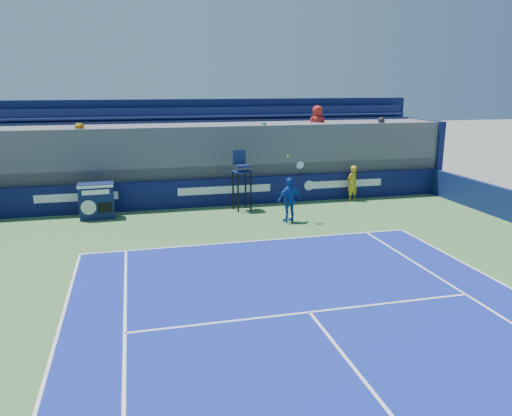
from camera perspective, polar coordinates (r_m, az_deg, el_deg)
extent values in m
imported|color=gold|center=(22.69, 10.94, 2.80)|extent=(0.67, 0.56, 1.57)
cube|color=white|center=(16.64, -0.32, -3.80)|extent=(10.97, 0.07, 0.00)
cube|color=white|center=(11.75, 6.15, -11.75)|extent=(8.23, 0.07, 0.00)
cube|color=#0C1145|center=(21.43, -3.62, 1.83)|extent=(20.40, 0.20, 1.20)
cube|color=white|center=(21.09, -19.82, 1.16)|extent=(3.20, 0.01, 0.32)
cube|color=white|center=(21.30, -3.58, 2.09)|extent=(4.00, 0.01, 0.32)
cube|color=white|center=(22.91, 10.09, 2.75)|extent=(3.60, 0.01, 0.32)
cylinder|color=white|center=(22.28, 6.09, 2.57)|extent=(0.44, 0.01, 0.44)
cube|color=#0D1845|center=(20.26, -17.76, 0.76)|extent=(1.33, 0.76, 1.40)
cube|color=white|center=(20.13, -17.90, 2.51)|extent=(1.35, 0.78, 0.10)
cylinder|color=silver|center=(19.95, -18.60, 0.06)|extent=(0.56, 0.05, 0.56)
cube|color=black|center=(19.95, -16.87, 0.04)|extent=(0.55, 0.05, 0.40)
cube|color=white|center=(19.82, -17.86, 1.72)|extent=(1.00, 0.06, 0.18)
cylinder|color=black|center=(20.21, -2.06, 1.69)|extent=(0.08, 0.08, 1.60)
cylinder|color=black|center=(20.42, -0.60, 1.83)|extent=(0.08, 0.08, 1.60)
cylinder|color=black|center=(20.72, -2.64, 1.99)|extent=(0.08, 0.08, 1.60)
cylinder|color=black|center=(20.93, -1.21, 2.12)|extent=(0.08, 0.08, 1.60)
cube|color=#0E1B46|center=(20.41, -1.64, 4.19)|extent=(0.81, 0.81, 0.06)
cube|color=#141B4D|center=(20.28, -1.54, 4.84)|extent=(0.62, 0.54, 0.08)
cube|color=#14234C|center=(20.56, -1.93, 5.81)|extent=(0.55, 0.15, 0.60)
imported|color=#1443A8|center=(18.80, 3.86, 0.92)|extent=(1.06, 0.61, 1.70)
cylinder|color=black|center=(18.73, 4.94, 3.47)|extent=(0.05, 0.16, 0.39)
torus|color=silver|center=(18.59, 5.07, 4.89)|extent=(0.31, 0.15, 0.29)
cylinder|color=silver|center=(18.59, 5.07, 4.89)|extent=(0.26, 0.11, 0.24)
sphere|color=#DBEF35|center=(18.34, 3.65, 5.96)|extent=(0.07, 0.07, 0.07)
cube|color=#4E4E53|center=(23.07, -4.52, 5.45)|extent=(20.40, 3.60, 3.38)
cube|color=#4E4E53|center=(21.79, -3.92, 4.38)|extent=(20.40, 0.90, 0.55)
cube|color=#141E4D|center=(21.62, -3.89, 5.58)|extent=(20.00, 0.45, 0.08)
cube|color=#141E4D|center=(21.84, -4.02, 6.19)|extent=(20.00, 0.06, 0.45)
cube|color=#4E4E53|center=(22.59, -4.35, 6.12)|extent=(20.40, 0.90, 0.55)
cube|color=#141E4D|center=(22.43, -4.33, 7.29)|extent=(20.00, 0.45, 0.08)
cube|color=#141E4D|center=(22.65, -4.45, 7.86)|extent=(20.00, 0.06, 0.45)
cube|color=#4E4E53|center=(23.40, -4.75, 7.75)|extent=(20.40, 0.90, 0.55)
cube|color=#141E4D|center=(23.25, -4.73, 8.88)|extent=(20.00, 0.45, 0.08)
cube|color=#141E4D|center=(23.48, -4.85, 9.42)|extent=(20.00, 0.06, 0.45)
cube|color=#4E4E53|center=(24.23, -5.13, 9.26)|extent=(20.40, 0.90, 0.55)
cube|color=#141E4D|center=(24.10, -5.12, 10.37)|extent=(20.00, 0.45, 0.08)
cube|color=#141E4D|center=(24.33, -5.22, 10.87)|extent=(20.00, 0.06, 0.45)
cube|color=#0C1647|center=(24.91, -5.30, 7.25)|extent=(20.80, 0.30, 4.40)
cube|color=#0C1647|center=(26.77, 18.01, 6.01)|extent=(0.30, 3.90, 3.40)
imported|color=gold|center=(21.35, -19.48, 6.69)|extent=(1.01, 0.85, 1.83)
imported|color=white|center=(21.32, -10.14, 6.81)|extent=(1.03, 0.67, 1.49)
imported|color=teal|center=(21.99, 0.96, 7.54)|extent=(1.06, 0.58, 1.72)
imported|color=#AA1F18|center=(23.64, 7.00, 9.36)|extent=(0.91, 0.61, 1.83)
imported|color=black|center=(24.00, 13.94, 7.84)|extent=(0.76, 0.58, 1.86)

